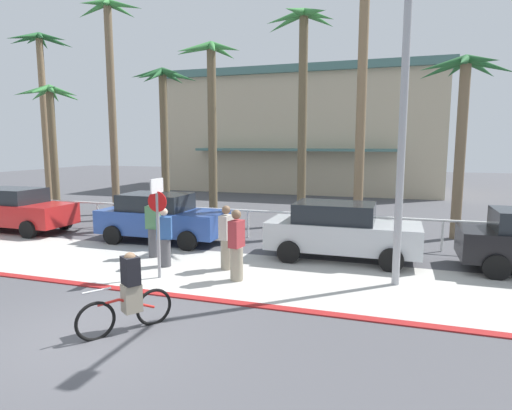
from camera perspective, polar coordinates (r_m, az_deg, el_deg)
ground_plane at (r=17.32m, az=0.57°, el=-3.29°), size 80.00×80.00×0.00m
sidewalk_strip at (r=12.07m, az=-7.86°, el=-8.40°), size 44.00×4.00×0.02m
curb_paint at (r=10.40m, az=-12.78°, el=-11.25°), size 44.00×0.24×0.03m
building_backdrop at (r=33.21m, az=6.68°, el=9.49°), size 19.40×10.11×8.45m
rail_fence at (r=15.76m, az=-1.07°, el=-1.34°), size 26.26×0.08×1.04m
stop_sign_bike_lane at (r=11.15m, az=-12.79°, el=-1.12°), size 0.52×0.56×2.56m
streetlight_curb at (r=10.55m, az=18.82°, el=12.31°), size 0.24×2.54×7.50m
palm_tree_0 at (r=27.57m, az=-26.30°, el=15.06°), size 3.39×3.44×9.40m
palm_tree_1 at (r=23.64m, az=-25.35°, el=10.92°), size 3.50×3.49×6.21m
palm_tree_2 at (r=22.34m, az=-18.56°, el=16.86°), size 3.51×3.16×9.97m
palm_tree_3 at (r=20.74m, az=-12.01°, el=13.03°), size 2.97×3.01×6.81m
palm_tree_4 at (r=18.43m, az=-5.98°, el=14.06°), size 2.84×2.74×7.51m
palm_tree_5 at (r=18.43m, az=6.11°, el=17.29°), size 3.04×3.07×8.73m
palm_tree_6 at (r=17.35m, az=13.78°, el=19.93°), size 3.14×3.29×9.88m
palm_tree_7 at (r=17.13m, az=25.55°, el=12.24°), size 3.22×3.37×6.43m
car_red_0 at (r=19.31m, az=-28.97°, el=-0.51°), size 4.40×2.02×1.69m
car_blue_1 at (r=15.46m, az=-12.34°, el=-1.59°), size 4.40×2.02×1.69m
car_silver_2 at (r=13.08m, az=11.07°, el=-3.31°), size 4.40×2.02×1.69m
cyclist_red_0 at (r=8.43m, az=-16.35°, el=-11.15°), size 1.07×1.54×1.50m
pedestrian_0 at (r=13.41m, az=-13.34°, el=-3.12°), size 0.43×0.35×1.84m
pedestrian_1 at (r=10.83m, az=-2.57°, el=-5.67°), size 0.38×0.44×1.81m
pedestrian_2 at (r=11.81m, az=-3.91°, el=-4.62°), size 0.37×0.44×1.77m
pedestrian_3 at (r=12.33m, az=-11.92°, el=-4.52°), size 0.47×0.42×1.66m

